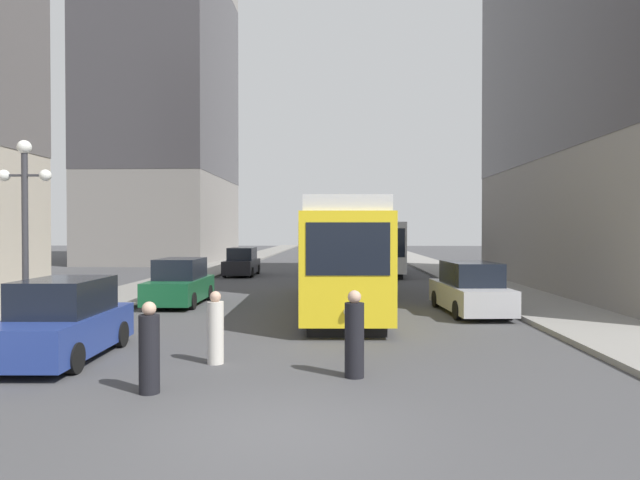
{
  "coord_description": "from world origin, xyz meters",
  "views": [
    {
      "loc": [
        0.81,
        -8.04,
        2.92
      ],
      "look_at": [
        0.26,
        8.74,
        2.64
      ],
      "focal_mm": 31.47,
      "sensor_mm": 36.0,
      "label": 1
    }
  ],
  "objects_px": {
    "parked_car_left_near": "(63,322)",
    "pedestrian_crossing_near": "(354,337)",
    "transit_bus": "(381,245)",
    "parked_car_left_far": "(180,283)",
    "pedestrian_on_sidewalk": "(149,351)",
    "lamp_post_left_near": "(25,207)",
    "streetcar": "(340,252)",
    "pedestrian_crossing_far": "(215,330)",
    "parked_car_right_far": "(470,289)",
    "parked_car_left_mid": "(242,263)"
  },
  "relations": [
    {
      "from": "parked_car_right_far",
      "to": "pedestrian_on_sidewalk",
      "type": "relative_size",
      "value": 3.02
    },
    {
      "from": "parked_car_left_mid",
      "to": "pedestrian_on_sidewalk",
      "type": "distance_m",
      "value": 26.44
    },
    {
      "from": "transit_bus",
      "to": "parked_car_left_mid",
      "type": "distance_m",
      "value": 9.69
    },
    {
      "from": "parked_car_left_near",
      "to": "pedestrian_crossing_near",
      "type": "xyz_separation_m",
      "value": [
        6.58,
        -1.4,
        -0.03
      ]
    },
    {
      "from": "pedestrian_crossing_near",
      "to": "pedestrian_crossing_far",
      "type": "height_order",
      "value": "pedestrian_crossing_near"
    },
    {
      "from": "transit_bus",
      "to": "pedestrian_on_sidewalk",
      "type": "xyz_separation_m",
      "value": [
        -6.36,
        -29.01,
        -1.18
      ]
    },
    {
      "from": "parked_car_right_far",
      "to": "lamp_post_left_near",
      "type": "xyz_separation_m",
      "value": [
        -12.82,
        -5.59,
        2.7
      ]
    },
    {
      "from": "parked_car_left_far",
      "to": "pedestrian_on_sidewalk",
      "type": "xyz_separation_m",
      "value": [
        2.87,
        -12.01,
        -0.07
      ]
    },
    {
      "from": "streetcar",
      "to": "pedestrian_crossing_near",
      "type": "distance_m",
      "value": 10.62
    },
    {
      "from": "streetcar",
      "to": "pedestrian_on_sidewalk",
      "type": "distance_m",
      "value": 12.32
    },
    {
      "from": "parked_car_left_mid",
      "to": "lamp_post_left_near",
      "type": "relative_size",
      "value": 0.91
    },
    {
      "from": "pedestrian_on_sidewalk",
      "to": "lamp_post_left_near",
      "type": "height_order",
      "value": "lamp_post_left_near"
    },
    {
      "from": "streetcar",
      "to": "pedestrian_crossing_far",
      "type": "relative_size",
      "value": 8.9
    },
    {
      "from": "parked_car_right_far",
      "to": "pedestrian_crossing_near",
      "type": "bearing_deg",
      "value": 60.37
    },
    {
      "from": "parked_car_left_near",
      "to": "parked_car_left_far",
      "type": "distance_m",
      "value": 9.39
    },
    {
      "from": "parked_car_left_far",
      "to": "pedestrian_on_sidewalk",
      "type": "bearing_deg",
      "value": -77.14
    },
    {
      "from": "parked_car_right_far",
      "to": "pedestrian_crossing_near",
      "type": "height_order",
      "value": "parked_car_right_far"
    },
    {
      "from": "streetcar",
      "to": "transit_bus",
      "type": "distance_m",
      "value": 17.5
    },
    {
      "from": "transit_bus",
      "to": "pedestrian_crossing_near",
      "type": "bearing_deg",
      "value": -93.43
    },
    {
      "from": "parked_car_left_mid",
      "to": "streetcar",
      "type": "bearing_deg",
      "value": -67.04
    },
    {
      "from": "transit_bus",
      "to": "pedestrian_crossing_near",
      "type": "xyz_separation_m",
      "value": [
        -2.64,
        -27.8,
        -1.14
      ]
    },
    {
      "from": "streetcar",
      "to": "transit_bus",
      "type": "height_order",
      "value": "streetcar"
    },
    {
      "from": "pedestrian_crossing_far",
      "to": "pedestrian_on_sidewalk",
      "type": "bearing_deg",
      "value": -172.3
    },
    {
      "from": "pedestrian_crossing_far",
      "to": "pedestrian_on_sidewalk",
      "type": "distance_m",
      "value": 2.37
    },
    {
      "from": "parked_car_left_mid",
      "to": "parked_car_left_far",
      "type": "xyz_separation_m",
      "value": [
        -0.0,
        -14.28,
        -0.0
      ]
    },
    {
      "from": "pedestrian_crossing_near",
      "to": "streetcar",
      "type": "bearing_deg",
      "value": -88.35
    },
    {
      "from": "parked_car_right_far",
      "to": "transit_bus",
      "type": "bearing_deg",
      "value": -88.33
    },
    {
      "from": "streetcar",
      "to": "pedestrian_crossing_far",
      "type": "bearing_deg",
      "value": -107.8
    },
    {
      "from": "pedestrian_crossing_near",
      "to": "pedestrian_crossing_far",
      "type": "relative_size",
      "value": 1.09
    },
    {
      "from": "pedestrian_crossing_near",
      "to": "parked_car_right_far",
      "type": "bearing_deg",
      "value": -116.03
    },
    {
      "from": "parked_car_left_near",
      "to": "lamp_post_left_near",
      "type": "relative_size",
      "value": 0.84
    },
    {
      "from": "parked_car_left_far",
      "to": "pedestrian_crossing_far",
      "type": "bearing_deg",
      "value": -70.48
    },
    {
      "from": "parked_car_left_far",
      "to": "lamp_post_left_near",
      "type": "relative_size",
      "value": 0.87
    },
    {
      "from": "streetcar",
      "to": "lamp_post_left_near",
      "type": "xyz_separation_m",
      "value": [
        -8.21,
        -7.33,
        1.44
      ]
    },
    {
      "from": "parked_car_left_near",
      "to": "pedestrian_crossing_far",
      "type": "bearing_deg",
      "value": -7.43
    },
    {
      "from": "parked_car_left_mid",
      "to": "transit_bus",
      "type": "bearing_deg",
      "value": 15.95
    },
    {
      "from": "pedestrian_crossing_near",
      "to": "pedestrian_on_sidewalk",
      "type": "distance_m",
      "value": 3.91
    },
    {
      "from": "transit_bus",
      "to": "parked_car_left_mid",
      "type": "bearing_deg",
      "value": -161.53
    },
    {
      "from": "parked_car_left_mid",
      "to": "pedestrian_crossing_far",
      "type": "bearing_deg",
      "value": -82.07
    },
    {
      "from": "transit_bus",
      "to": "parked_car_left_far",
      "type": "bearing_deg",
      "value": -116.48
    },
    {
      "from": "parked_car_left_near",
      "to": "parked_car_left_far",
      "type": "bearing_deg",
      "value": 88.24
    },
    {
      "from": "streetcar",
      "to": "pedestrian_crossing_near",
      "type": "relative_size",
      "value": 8.17
    },
    {
      "from": "parked_car_left_far",
      "to": "pedestrian_crossing_far",
      "type": "xyz_separation_m",
      "value": [
        3.57,
        -9.75,
        -0.1
      ]
    },
    {
      "from": "streetcar",
      "to": "parked_car_left_far",
      "type": "xyz_separation_m",
      "value": [
        -6.31,
        0.25,
        -1.26
      ]
    },
    {
      "from": "transit_bus",
      "to": "lamp_post_left_near",
      "type": "bearing_deg",
      "value": -112.34
    },
    {
      "from": "pedestrian_on_sidewalk",
      "to": "transit_bus",
      "type": "bearing_deg",
      "value": -158.04
    },
    {
      "from": "parked_car_right_far",
      "to": "pedestrian_on_sidewalk",
      "type": "height_order",
      "value": "parked_car_right_far"
    },
    {
      "from": "parked_car_left_far",
      "to": "lamp_post_left_near",
      "type": "distance_m",
      "value": 8.27
    },
    {
      "from": "parked_car_left_mid",
      "to": "pedestrian_crossing_far",
      "type": "height_order",
      "value": "parked_car_left_mid"
    },
    {
      "from": "parked_car_left_near",
      "to": "parked_car_left_mid",
      "type": "xyz_separation_m",
      "value": [
        0.0,
        23.67,
        0.0
      ]
    }
  ]
}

